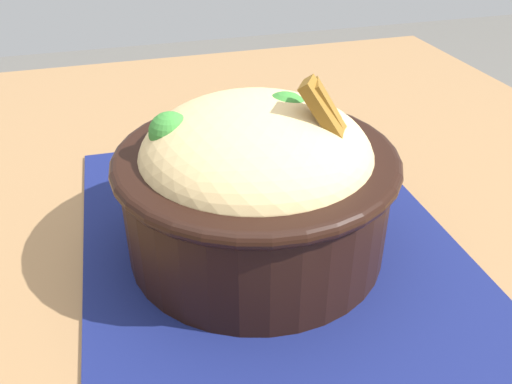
# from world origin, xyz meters

# --- Properties ---
(table) EXTENTS (1.04, 0.90, 0.71)m
(table) POSITION_xyz_m (0.00, 0.00, 0.64)
(table) COLOR olive
(table) RESTS_ON ground_plane
(placemat) EXTENTS (0.45, 0.30, 0.00)m
(placemat) POSITION_xyz_m (0.01, 0.03, 0.71)
(placemat) COLOR #11194C
(placemat) RESTS_ON table
(bowl) EXTENTS (0.21, 0.21, 0.14)m
(bowl) POSITION_xyz_m (-0.02, 0.02, 0.77)
(bowl) COLOR black
(bowl) RESTS_ON placemat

